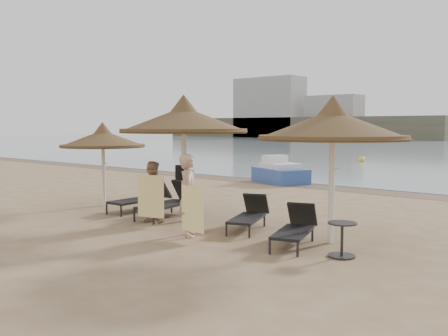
% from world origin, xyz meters
% --- Properties ---
extents(ground, '(160.00, 160.00, 0.00)m').
position_xyz_m(ground, '(0.00, 0.00, 0.00)').
color(ground, '#9B8060').
rests_on(ground, ground).
extents(wet_sand_strip, '(200.00, 1.60, 0.01)m').
position_xyz_m(wet_sand_strip, '(0.00, 9.40, 0.00)').
color(wet_sand_strip, brown).
rests_on(wet_sand_strip, ground).
extents(far_shore, '(150.00, 54.80, 12.00)m').
position_xyz_m(far_shore, '(-25.10, 77.82, 2.91)').
color(far_shore, brown).
rests_on(far_shore, ground).
extents(palapa_left, '(2.55, 2.55, 2.53)m').
position_xyz_m(palapa_left, '(-4.14, 1.06, 2.01)').
color(palapa_left, silver).
rests_on(palapa_left, ground).
extents(palapa_center, '(3.22, 3.22, 3.20)m').
position_xyz_m(palapa_center, '(-0.53, 0.85, 2.54)').
color(palapa_center, silver).
rests_on(palapa_center, ground).
extents(palapa_right, '(3.06, 3.06, 3.03)m').
position_xyz_m(palapa_right, '(3.43, 1.12, 2.41)').
color(palapa_right, silver).
rests_on(palapa_right, ground).
extents(lounger_far_left, '(0.73, 1.99, 0.88)m').
position_xyz_m(lounger_far_left, '(-2.56, 1.23, 0.39)').
color(lounger_far_left, '#252426').
rests_on(lounger_far_left, ground).
extents(lounger_near_left, '(1.00, 2.15, 0.93)m').
position_xyz_m(lounger_near_left, '(-1.30, 1.12, 0.42)').
color(lounger_near_left, '#252426').
rests_on(lounger_near_left, ground).
extents(lounger_near_right, '(1.16, 1.83, 0.78)m').
position_xyz_m(lounger_near_right, '(1.30, 1.17, 0.35)').
color(lounger_near_right, '#252426').
rests_on(lounger_near_right, ground).
extents(lounger_far_right, '(1.11, 1.87, 0.79)m').
position_xyz_m(lounger_far_right, '(2.94, 0.55, 0.36)').
color(lounger_far_right, '#252426').
rests_on(lounger_far_right, ground).
extents(side_table, '(0.54, 0.54, 0.65)m').
position_xyz_m(side_table, '(4.12, 0.24, 0.30)').
color(side_table, '#252426').
rests_on(side_table, ground).
extents(person_left, '(0.97, 0.83, 1.78)m').
position_xyz_m(person_left, '(-1.12, 0.29, 0.89)').
color(person_left, tan).
rests_on(person_left, ground).
extents(person_right, '(1.13, 1.12, 2.10)m').
position_xyz_m(person_right, '(0.74, -0.30, 1.05)').
color(person_right, tan).
rests_on(person_right, ground).
extents(towel_left, '(0.72, 0.22, 1.03)m').
position_xyz_m(towel_left, '(-0.77, -0.06, 0.71)').
color(towel_left, yellow).
rests_on(towel_left, ground).
extents(towel_right, '(0.69, 0.07, 0.97)m').
position_xyz_m(towel_right, '(1.09, -0.55, 0.67)').
color(towel_right, yellow).
rests_on(towel_right, ground).
extents(bag_patterned, '(0.29, 0.16, 0.34)m').
position_xyz_m(bag_patterned, '(-0.53, 1.03, 1.13)').
color(bag_patterned, silver).
rests_on(bag_patterned, ground).
extents(bag_dark, '(0.27, 0.13, 0.37)m').
position_xyz_m(bag_dark, '(-0.53, 0.69, 1.25)').
color(bag_dark, black).
rests_on(bag_dark, ground).
extents(pedal_boat, '(2.84, 2.35, 1.15)m').
position_xyz_m(pedal_boat, '(-3.44, 9.61, 0.43)').
color(pedal_boat, '#3051A0').
rests_on(pedal_boat, ground).
extents(buoy_left, '(0.38, 0.38, 0.38)m').
position_xyz_m(buoy_left, '(-5.94, 23.22, 0.19)').
color(buoy_left, yellow).
rests_on(buoy_left, ground).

